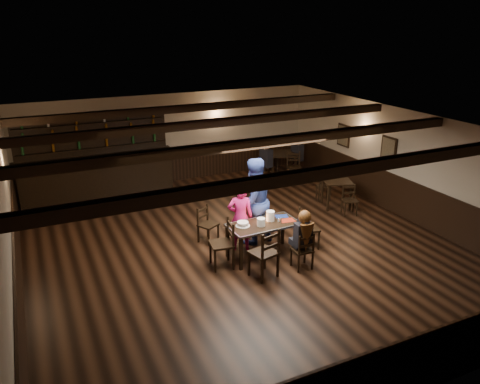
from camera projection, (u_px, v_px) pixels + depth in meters
name	position (u px, v px, depth m)	size (l,w,h in m)	color
ground	(241.00, 246.00, 10.43)	(10.00, 10.00, 0.00)	black
room_shell	(240.00, 171.00, 9.86)	(9.02, 10.02, 2.71)	#BAB09A
dining_table	(263.00, 227.00, 9.76)	(1.51, 0.80, 0.75)	black
chair_near_left	(267.00, 250.00, 8.93)	(0.57, 0.56, 1.03)	black
chair_near_right	(304.00, 248.00, 9.30)	(0.39, 0.37, 0.80)	black
chair_end_left	(226.00, 240.00, 9.40)	(0.51, 0.53, 1.00)	black
chair_end_right	(306.00, 226.00, 10.19)	(0.48, 0.49, 0.89)	black
chair_far_pushed	(206.00, 221.00, 10.51)	(0.51, 0.51, 0.83)	black
woman_pink	(240.00, 217.00, 10.03)	(0.55, 0.36, 1.51)	#F11688
man_blue	(253.00, 201.00, 10.31)	(0.96, 0.74, 1.97)	navy
seated_person	(304.00, 231.00, 9.22)	(0.34, 0.51, 0.83)	black
cake	(243.00, 224.00, 9.60)	(0.29, 0.29, 0.09)	white
plate_stack_a	(261.00, 222.00, 9.61)	(0.18, 0.18, 0.17)	white
plate_stack_b	(270.00, 216.00, 9.85)	(0.18, 0.18, 0.21)	white
tea_light	(261.00, 221.00, 9.82)	(0.04, 0.04, 0.06)	#A5A8AD
salt_shaker	(279.00, 220.00, 9.81)	(0.03, 0.03, 0.08)	silver
pepper_shaker	(281.00, 220.00, 9.78)	(0.04, 0.04, 0.10)	#A5A8AD
drink_glass	(270.00, 216.00, 9.97)	(0.07, 0.07, 0.11)	silver
menu_red	(287.00, 220.00, 9.89)	(0.31, 0.22, 0.00)	maroon
menu_blue	(281.00, 216.00, 10.09)	(0.27, 0.19, 0.00)	navy
bar_counter	(97.00, 170.00, 13.27)	(4.38, 0.70, 2.20)	black
back_table_a	(337.00, 184.00, 12.40)	(0.92, 0.92, 0.75)	black
back_table_b	(283.00, 156.00, 14.91)	(1.15, 1.15, 0.75)	black
bg_patron_left	(266.00, 154.00, 14.33)	(0.32, 0.43, 0.79)	black
bg_patron_right	(297.00, 149.00, 14.96)	(0.29, 0.41, 0.78)	black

